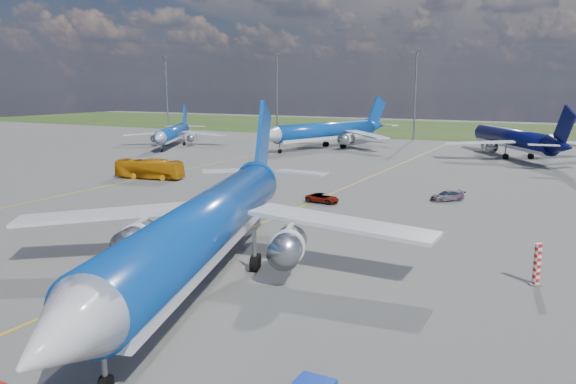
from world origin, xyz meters
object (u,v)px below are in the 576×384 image
at_px(main_airliner, 208,281).
at_px(baggage_tug_c, 245,171).
at_px(service_car_c, 447,196).
at_px(bg_jet_nw, 173,147).
at_px(service_car_b, 322,198).
at_px(bg_jet_n, 512,157).
at_px(warning_post, 537,264).
at_px(service_car_a, 260,182).
at_px(bg_jet_nnw, 326,148).
at_px(apron_bus, 149,169).

xyz_separation_m(main_airliner, baggage_tug_c, (-23.77, 43.58, 0.48)).
bearing_deg(main_airliner, service_car_c, 58.04).
distance_m(bg_jet_nw, main_airliner, 92.46).
bearing_deg(service_car_b, bg_jet_n, -12.53).
distance_m(main_airliner, service_car_b, 29.03).
distance_m(warning_post, service_car_a, 44.67).
xyz_separation_m(bg_jet_n, baggage_tug_c, (-35.19, -41.47, 0.48)).
height_order(bg_jet_nw, service_car_c, bg_jet_nw).
xyz_separation_m(service_car_c, baggage_tug_c, (-32.89, 6.69, -0.12)).
xyz_separation_m(bg_jet_nnw, service_car_c, (36.23, -46.24, 0.60)).
distance_m(warning_post, apron_bus, 59.43).
distance_m(main_airliner, service_car_a, 38.64).
distance_m(service_car_b, service_car_c, 15.27).
height_order(bg_jet_nnw, service_car_b, bg_jet_nnw).
bearing_deg(service_car_b, service_car_c, -55.27).
relative_size(bg_jet_nnw, bg_jet_n, 1.05).
relative_size(main_airliner, service_car_a, 13.63).
xyz_separation_m(warning_post, bg_jet_n, (-9.43, 75.03, -1.50)).
xyz_separation_m(bg_jet_n, service_car_c, (-2.30, -48.16, 0.60)).
bearing_deg(bg_jet_nnw, service_car_c, -32.94).
bearing_deg(bg_jet_nw, apron_bus, -82.19).
height_order(warning_post, bg_jet_nnw, bg_jet_nnw).
relative_size(bg_jet_nnw, service_car_c, 10.18).
height_order(warning_post, bg_jet_n, bg_jet_n).
relative_size(bg_jet_nw, bg_jet_nnw, 0.80).
xyz_separation_m(bg_jet_nw, service_car_a, (43.68, -35.41, 0.57)).
distance_m(bg_jet_nw, service_car_c, 76.66).
distance_m(apron_bus, service_car_b, 30.46).
height_order(warning_post, service_car_b, warning_post).
height_order(service_car_b, service_car_c, service_car_c).
distance_m(bg_jet_nw, bg_jet_n, 72.64).
relative_size(main_airliner, apron_bus, 4.31).
relative_size(main_airliner, service_car_b, 11.29).
height_order(bg_jet_n, apron_bus, bg_jet_n).
distance_m(bg_jet_n, main_airliner, 85.81).
bearing_deg(baggage_tug_c, bg_jet_n, 42.15).
relative_size(service_car_c, baggage_tug_c, 0.89).
bearing_deg(baggage_tug_c, bg_jet_nnw, 87.30).
bearing_deg(bg_jet_nnw, bg_jet_n, 21.84).
relative_size(apron_bus, baggage_tug_c, 2.28).
bearing_deg(main_airliner, service_car_a, 96.51).
distance_m(bg_jet_nw, service_car_b, 69.82).
relative_size(warning_post, bg_jet_nw, 0.09).
bearing_deg(service_car_c, warning_post, -17.66).
bearing_deg(bg_jet_n, apron_bus, 17.21).
height_order(bg_jet_nw, baggage_tug_c, bg_jet_nw).
relative_size(service_car_a, service_car_c, 0.81).
distance_m(service_car_a, service_car_b, 13.81).
xyz_separation_m(bg_jet_nnw, bg_jet_n, (38.53, 1.93, 0.00)).
bearing_deg(service_car_a, main_airliner, -86.52).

